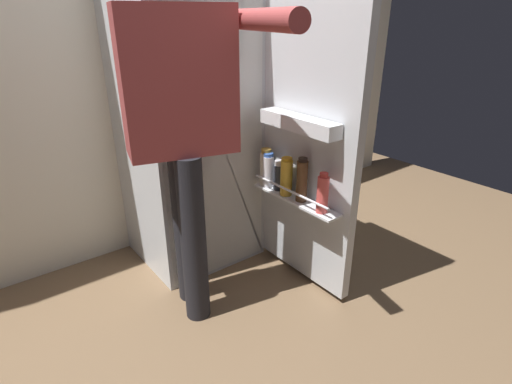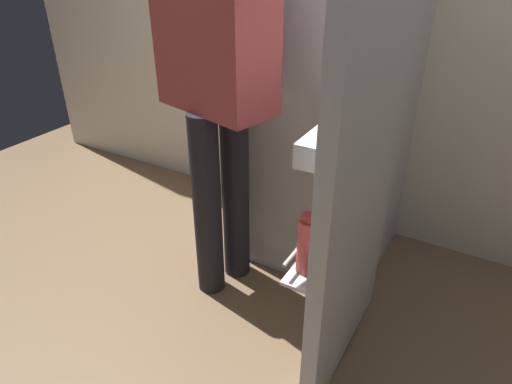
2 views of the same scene
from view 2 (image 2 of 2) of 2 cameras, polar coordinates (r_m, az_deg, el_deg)
name	(u,v)px [view 2 (image 2 of 2)]	position (r m, az deg, el deg)	size (l,w,h in m)	color
ground_plane	(268,308)	(2.04, 1.58, -14.36)	(5.10, 5.10, 0.00)	brown
refrigerator	(333,82)	(1.98, 9.68, 13.41)	(0.70, 1.24, 1.76)	silver
person	(217,62)	(1.72, -4.89, 15.91)	(0.57, 0.83, 1.68)	black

